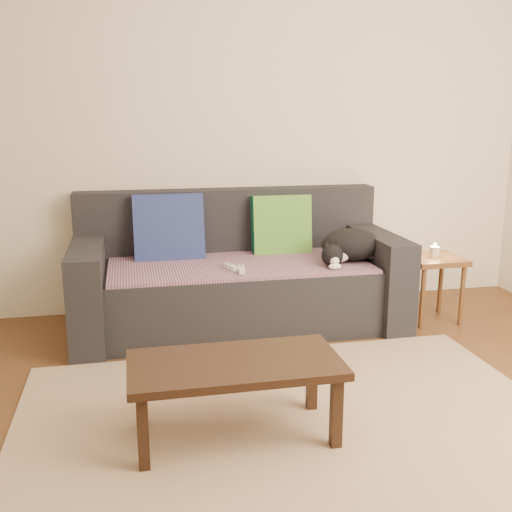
# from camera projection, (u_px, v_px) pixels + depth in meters

# --- Properties ---
(ground) EXTENTS (4.50, 4.50, 0.00)m
(ground) POSITION_uv_depth(u_px,v_px,m) (303.00, 445.00, 2.56)
(ground) COLOR brown
(ground) RESTS_ON ground
(back_wall) EXTENTS (4.50, 0.04, 2.60)m
(back_wall) POSITION_uv_depth(u_px,v_px,m) (225.00, 125.00, 4.16)
(back_wall) COLOR beige
(back_wall) RESTS_ON ground
(sofa) EXTENTS (2.10, 0.94, 0.87)m
(sofa) POSITION_uv_depth(u_px,v_px,m) (237.00, 279.00, 3.98)
(sofa) COLOR #232328
(sofa) RESTS_ON ground
(throw_blanket) EXTENTS (1.66, 0.74, 0.02)m
(throw_blanket) POSITION_uv_depth(u_px,v_px,m) (239.00, 265.00, 3.86)
(throw_blanket) COLOR #432A50
(throw_blanket) RESTS_ON sofa
(cushion_navy) EXTENTS (0.46, 0.21, 0.48)m
(cushion_navy) POSITION_uv_depth(u_px,v_px,m) (169.00, 229.00, 3.98)
(cushion_navy) COLOR navy
(cushion_navy) RESTS_ON throw_blanket
(cushion_green) EXTENTS (0.41, 0.15, 0.42)m
(cushion_green) POSITION_uv_depth(u_px,v_px,m) (281.00, 225.00, 4.13)
(cushion_green) COLOR #0C5138
(cushion_green) RESTS_ON throw_blanket
(cat) EXTENTS (0.49, 0.37, 0.21)m
(cat) POSITION_uv_depth(u_px,v_px,m) (350.00, 246.00, 3.89)
(cat) COLOR black
(cat) RESTS_ON throw_blanket
(wii_remote_a) EXTENTS (0.08, 0.15, 0.03)m
(wii_remote_a) POSITION_uv_depth(u_px,v_px,m) (231.00, 267.00, 3.70)
(wii_remote_a) COLOR white
(wii_remote_a) RESTS_ON throw_blanket
(wii_remote_b) EXTENTS (0.06, 0.15, 0.03)m
(wii_remote_b) POSITION_uv_depth(u_px,v_px,m) (242.00, 269.00, 3.65)
(wii_remote_b) COLOR white
(wii_remote_b) RESTS_ON throw_blanket
(side_table) EXTENTS (0.36, 0.36, 0.44)m
(side_table) POSITION_uv_depth(u_px,v_px,m) (433.00, 268.00, 4.03)
(side_table) COLOR brown
(side_table) RESTS_ON ground
(candle) EXTENTS (0.06, 0.06, 0.09)m
(candle) POSITION_uv_depth(u_px,v_px,m) (435.00, 251.00, 4.00)
(candle) COLOR beige
(candle) RESTS_ON side_table
(rug) EXTENTS (2.50, 1.80, 0.01)m
(rug) POSITION_uv_depth(u_px,v_px,m) (294.00, 427.00, 2.70)
(rug) COLOR tan
(rug) RESTS_ON ground
(coffee_table) EXTENTS (0.90, 0.45, 0.36)m
(coffee_table) POSITION_uv_depth(u_px,v_px,m) (235.00, 371.00, 2.54)
(coffee_table) COLOR black
(coffee_table) RESTS_ON rug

